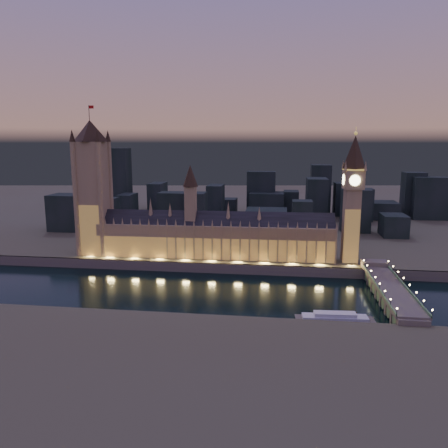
# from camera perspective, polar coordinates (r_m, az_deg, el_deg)

# --- Properties ---
(ground_plane) EXTENTS (2000.00, 2000.00, 0.00)m
(ground_plane) POSITION_cam_1_polar(r_m,az_deg,el_deg) (317.88, -2.21, -8.54)
(ground_plane) COLOR black
(ground_plane) RESTS_ON ground
(north_bank) EXTENTS (2000.00, 960.00, 8.00)m
(north_bank) POSITION_cam_1_polar(r_m,az_deg,el_deg) (823.71, 3.89, 3.55)
(north_bank) COLOR #4C452F
(north_bank) RESTS_ON ground
(embankment_wall) EXTENTS (2000.00, 2.50, 8.00)m
(embankment_wall) POSITION_cam_1_polar(r_m,az_deg,el_deg) (355.23, -1.10, -5.79)
(embankment_wall) COLOR #554B55
(embankment_wall) RESTS_ON ground
(palace_of_westminster) EXTENTS (202.00, 23.60, 78.00)m
(palace_of_westminster) POSITION_cam_1_polar(r_m,az_deg,el_deg) (370.40, -1.44, -1.54)
(palace_of_westminster) COLOR #8B7C5C
(palace_of_westminster) RESTS_ON north_bank
(victoria_tower) EXTENTS (31.68, 31.68, 126.92)m
(victoria_tower) POSITION_cam_1_polar(r_m,az_deg,el_deg) (393.95, -16.76, 5.32)
(victoria_tower) COLOR #8B7C5C
(victoria_tower) RESTS_ON north_bank
(elizabeth_tower) EXTENTS (18.00, 18.00, 108.30)m
(elizabeth_tower) POSITION_cam_1_polar(r_m,az_deg,el_deg) (364.16, 16.49, 4.51)
(elizabeth_tower) COLOR #8B7C5C
(elizabeth_tower) RESTS_ON north_bank
(westminster_bridge) EXTENTS (19.33, 113.00, 15.90)m
(westminster_bridge) POSITION_cam_1_polar(r_m,az_deg,el_deg) (317.16, 20.72, -8.15)
(westminster_bridge) COLOR #554B55
(westminster_bridge) RESTS_ON ground
(river_boat) EXTENTS (47.17, 13.70, 4.50)m
(river_boat) POSITION_cam_1_polar(r_m,az_deg,el_deg) (274.18, 14.28, -11.72)
(river_boat) COLOR #554B55
(river_boat) RESTS_ON ground
(city_backdrop) EXTENTS (480.78, 215.63, 88.70)m
(city_backdrop) POSITION_cam_1_polar(r_m,az_deg,el_deg) (547.46, 5.98, 2.80)
(city_backdrop) COLOR black
(city_backdrop) RESTS_ON north_bank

